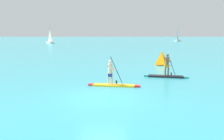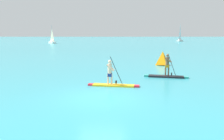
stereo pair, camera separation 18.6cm
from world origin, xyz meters
The scene contains 6 objects.
ground centered at (0.00, 0.00, 0.00)m, with size 440.00×440.00×0.00m, color teal.
paddleboarder_mid_center centered at (0.59, 2.60, 0.37)m, with size 3.29×0.99×1.89m.
paddleboarder_far_right centered at (4.73, 5.49, 0.34)m, with size 3.27×1.22×1.80m.
race_marker_buoy centered at (5.95, 12.37, 0.66)m, with size 1.46×1.46×1.47m.
sailboat_left_horizon centered at (-18.80, 65.41, 0.76)m, with size 3.44×4.58×5.85m.
sailboat_right_horizon centered at (29.19, 84.35, 1.10)m, with size 3.85×4.73×7.26m.
Camera 2 is at (0.46, -11.74, 3.31)m, focal length 37.06 mm.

